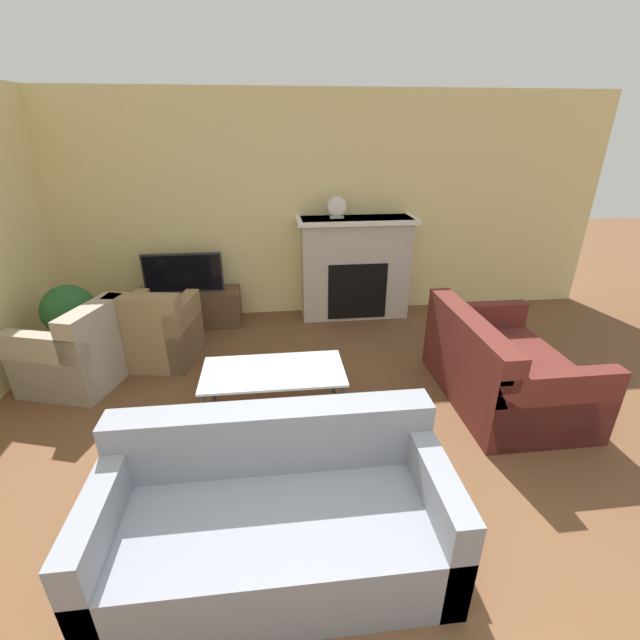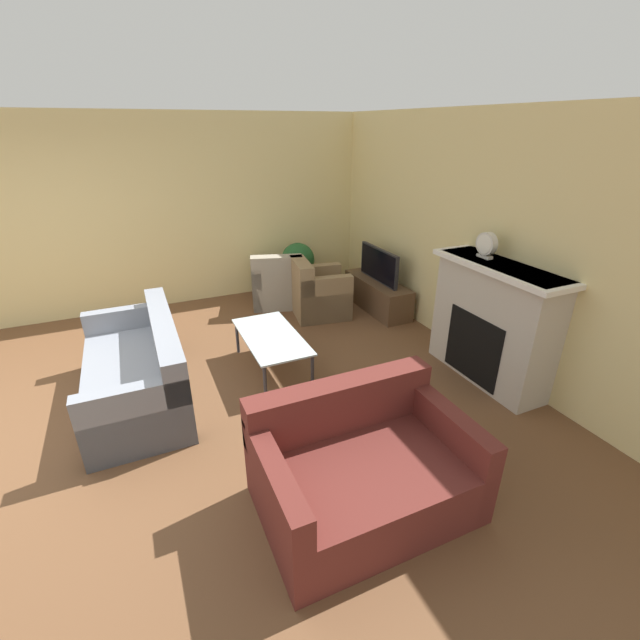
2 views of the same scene
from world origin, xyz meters
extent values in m
cube|color=beige|center=(0.00, 4.47, 1.35)|extent=(8.32, 0.06, 2.70)
cube|color=#BCB2A3|center=(0.92, 4.23, 0.64)|extent=(1.35, 0.42, 1.28)
cube|color=black|center=(0.92, 4.02, 0.40)|extent=(0.74, 0.01, 0.71)
cube|color=white|center=(0.92, 4.20, 1.25)|extent=(1.47, 0.48, 0.05)
cube|color=brown|center=(-1.19, 4.15, 0.22)|extent=(1.29, 0.42, 0.44)
cube|color=#232328|center=(-1.19, 4.15, 0.68)|extent=(0.93, 0.05, 0.48)
cube|color=black|center=(-1.19, 4.12, 0.68)|extent=(0.89, 0.01, 0.44)
cube|color=gray|center=(-0.16, 0.75, 0.21)|extent=(1.86, 0.87, 0.42)
cube|color=gray|center=(-0.16, 1.09, 0.62)|extent=(1.86, 0.20, 0.40)
cube|color=gray|center=(-1.02, 0.75, 0.33)|extent=(0.14, 0.87, 0.66)
cube|color=gray|center=(0.70, 0.75, 0.33)|extent=(0.14, 0.87, 0.66)
cube|color=#5B231E|center=(1.92, 2.17, 0.21)|extent=(1.00, 1.46, 0.42)
cube|color=#5B231E|center=(1.52, 2.17, 0.62)|extent=(0.20, 1.46, 0.40)
cube|color=#5B231E|center=(1.92, 1.51, 0.33)|extent=(1.00, 0.14, 0.66)
cube|color=#5B231E|center=(1.92, 2.84, 0.33)|extent=(1.00, 0.14, 0.66)
cube|color=#9E937F|center=(-2.04, 2.88, 0.21)|extent=(0.96, 0.92, 0.42)
cube|color=#9E937F|center=(-1.76, 2.79, 0.62)|extent=(0.40, 0.76, 0.40)
cube|color=#9E937F|center=(-1.96, 3.16, 0.33)|extent=(0.79, 0.36, 0.66)
cube|color=#9E937F|center=(-2.13, 2.59, 0.33)|extent=(0.79, 0.36, 0.66)
cube|color=#8C704C|center=(-1.33, 3.29, 0.21)|extent=(0.80, 0.84, 0.42)
cube|color=#8C704C|center=(-1.38, 3.02, 0.62)|extent=(0.72, 0.31, 0.40)
cube|color=#8C704C|center=(-1.06, 3.25, 0.33)|extent=(0.25, 0.76, 0.66)
cube|color=#8C704C|center=(-1.61, 3.34, 0.33)|extent=(0.25, 0.76, 0.66)
cylinder|color=#333338|center=(-0.71, 1.92, 0.20)|extent=(0.04, 0.04, 0.41)
cylinder|color=#333338|center=(0.40, 1.92, 0.20)|extent=(0.04, 0.04, 0.41)
cylinder|color=#333338|center=(-0.71, 2.42, 0.20)|extent=(0.04, 0.04, 0.41)
cylinder|color=#333338|center=(0.40, 2.42, 0.20)|extent=(0.04, 0.04, 0.41)
cube|color=silver|center=(-0.15, 2.17, 0.42)|extent=(1.18, 0.59, 0.02)
cylinder|color=#AD704C|center=(-2.17, 3.28, 0.12)|extent=(0.21, 0.21, 0.24)
cylinder|color=#4C3823|center=(-2.17, 3.28, 0.31)|extent=(0.03, 0.03, 0.16)
sphere|color=#235628|center=(-2.17, 3.28, 0.60)|extent=(0.52, 0.52, 0.52)
cube|color=beige|center=(0.68, 4.23, 1.29)|extent=(0.16, 0.07, 0.03)
cylinder|color=beige|center=(0.68, 4.23, 1.42)|extent=(0.23, 0.07, 0.23)
cylinder|color=white|center=(0.68, 4.19, 1.42)|extent=(0.19, 0.00, 0.19)
camera|label=1|loc=(-0.12, -0.93, 2.27)|focal=24.00mm
camera|label=2|loc=(3.86, 0.95, 2.52)|focal=24.00mm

